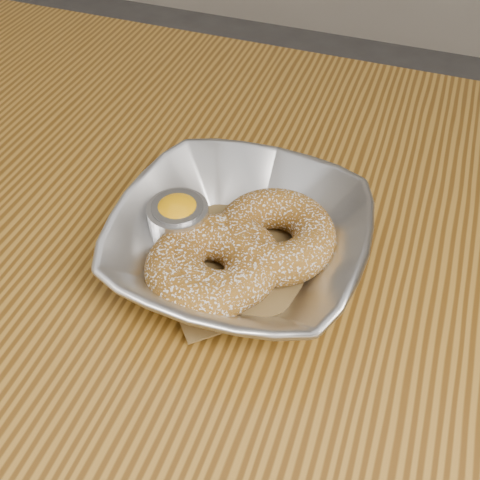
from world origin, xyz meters
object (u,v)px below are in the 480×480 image
(serving_bowl, at_px, (240,242))
(ramekin, at_px, (179,222))
(donut_front, at_px, (222,261))
(table, at_px, (165,299))
(donut_back, at_px, (275,235))
(donut_extra, at_px, (206,269))

(serving_bowl, relative_size, ramekin, 4.07)
(serving_bowl, bearing_deg, donut_front, -103.66)
(table, distance_m, donut_back, 0.17)
(serving_bowl, xyz_separation_m, donut_back, (0.03, 0.02, 0.00))
(ramekin, bearing_deg, donut_extra, -42.90)
(donut_back, distance_m, donut_front, 0.06)
(serving_bowl, height_order, donut_back, serving_bowl)
(donut_front, bearing_deg, serving_bowl, 76.34)
(donut_front, xyz_separation_m, donut_extra, (-0.01, -0.01, 0.00))
(table, bearing_deg, serving_bowl, -3.43)
(serving_bowl, relative_size, donut_front, 2.17)
(table, relative_size, ramekin, 22.01)
(donut_back, relative_size, donut_extra, 1.04)
(table, xyz_separation_m, donut_extra, (0.07, -0.04, 0.13))
(serving_bowl, bearing_deg, ramekin, -179.79)
(donut_back, bearing_deg, table, -174.27)
(table, xyz_separation_m, ramekin, (0.03, -0.01, 0.13))
(serving_bowl, height_order, ramekin, ramekin)
(table, bearing_deg, donut_back, 5.73)
(serving_bowl, bearing_deg, table, 176.57)
(donut_front, distance_m, donut_extra, 0.02)
(serving_bowl, height_order, donut_front, serving_bowl)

